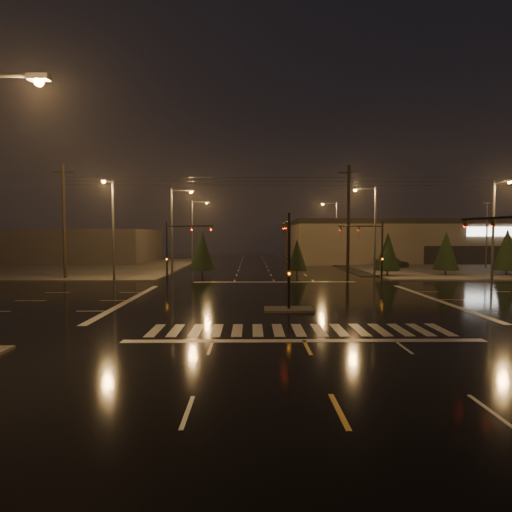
{
  "coord_description": "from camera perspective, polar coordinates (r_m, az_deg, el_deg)",
  "views": [
    {
      "loc": [
        -2.33,
        -28.27,
        4.64
      ],
      "look_at": [
        -1.93,
        3.08,
        3.0
      ],
      "focal_mm": 28.0,
      "sensor_mm": 36.0,
      "label": 1
    }
  ],
  "objects": [
    {
      "name": "conifer_1",
      "position": [
        50.4,
        25.51,
        0.7
      ],
      "size": [
        2.79,
        2.79,
        5.06
      ],
      "color": "black",
      "rests_on": "ground"
    },
    {
      "name": "car_parked",
      "position": [
        60.11,
        18.77,
        -0.8
      ],
      "size": [
        4.53,
        5.06,
        1.66
      ],
      "primitive_type": "imported",
      "rotation": [
        0.0,
        0.0,
        0.66
      ],
      "color": "black",
      "rests_on": "ground"
    },
    {
      "name": "signal_mast_ne",
      "position": [
        40.19,
        16.4,
        1.66
      ],
      "size": [
        4.84,
        1.86,
        6.0
      ],
      "color": "black",
      "rests_on": "ground"
    },
    {
      "name": "commercial_block",
      "position": [
        77.52,
        -25.66,
        1.34
      ],
      "size": [
        30.0,
        18.0,
        5.6
      ],
      "primitive_type": "cube",
      "color": "#3D3736",
      "rests_on": "ground"
    },
    {
      "name": "streetlight_6",
      "position": [
        46.36,
        31.01,
        4.01
      ],
      "size": [
        0.32,
        2.77,
        10.0
      ],
      "color": "#38383A",
      "rests_on": "ground"
    },
    {
      "name": "conifer_2",
      "position": [
        53.47,
        32.24,
        0.81
      ],
      "size": [
        2.99,
        2.99,
        5.37
      ],
      "color": "black",
      "rests_on": "ground"
    },
    {
      "name": "sidewalk_nw",
      "position": [
        64.67,
        -26.06,
        -1.37
      ],
      "size": [
        36.0,
        36.0,
        0.12
      ],
      "primitive_type": "cube",
      "color": "#4B4843",
      "rests_on": "ground"
    },
    {
      "name": "stop_bar_far",
      "position": [
        39.61,
        2.66,
        -3.73
      ],
      "size": [
        16.0,
        0.5,
        0.01
      ],
      "primitive_type": "cube",
      "color": "beige",
      "rests_on": "ground"
    },
    {
      "name": "parking_lot",
      "position": [
        67.68,
        32.76,
        -1.38
      ],
      "size": [
        50.0,
        24.0,
        0.08
      ],
      "primitive_type": "cube",
      "color": "black",
      "rests_on": "ground"
    },
    {
      "name": "conifer_0",
      "position": [
        47.05,
        18.3,
        0.62
      ],
      "size": [
        2.71,
        2.71,
        4.93
      ],
      "color": "black",
      "rests_on": "ground"
    },
    {
      "name": "utility_pole_1",
      "position": [
        43.54,
        13.05,
        4.88
      ],
      "size": [
        2.2,
        0.32,
        12.0
      ],
      "color": "black",
      "rests_on": "ground"
    },
    {
      "name": "conifer_3",
      "position": [
        45.67,
        -7.72,
        0.79
      ],
      "size": [
        2.82,
        2.82,
        5.11
      ],
      "color": "black",
      "rests_on": "ground"
    },
    {
      "name": "sidewalk_ne",
      "position": [
        66.79,
        28.23,
        -1.29
      ],
      "size": [
        36.0,
        36.0,
        0.12
      ],
      "primitive_type": "cube",
      "color": "#4B4843",
      "rests_on": "ground"
    },
    {
      "name": "conifer_4",
      "position": [
        44.82,
        5.88,
        0.19
      ],
      "size": [
        2.26,
        2.26,
        4.22
      ],
      "color": "black",
      "rests_on": "ground"
    },
    {
      "name": "streetlight_5",
      "position": [
        41.77,
        -19.89,
        4.41
      ],
      "size": [
        0.32,
        2.77,
        10.0
      ],
      "color": "#38383A",
      "rests_on": "ground"
    },
    {
      "name": "streetlight_1",
      "position": [
        47.12,
        -11.59,
        4.35
      ],
      "size": [
        2.77,
        0.32,
        10.0
      ],
      "color": "#38383A",
      "rests_on": "ground"
    },
    {
      "name": "streetlight_4",
      "position": [
        65.68,
        11.18,
        3.95
      ],
      "size": [
        2.77,
        0.32,
        10.0
      ],
      "color": "#38383A",
      "rests_on": "ground"
    },
    {
      "name": "streetlight_2",
      "position": [
        62.91,
        -8.84,
        4.02
      ],
      "size": [
        2.77,
        0.32,
        10.0
      ],
      "color": "#38383A",
      "rests_on": "ground"
    },
    {
      "name": "utility_pole_0",
      "position": [
        46.65,
        -25.75,
        4.53
      ],
      "size": [
        2.2,
        0.32,
        12.0
      ],
      "color": "black",
      "rests_on": "ground"
    },
    {
      "name": "signal_mast_nw",
      "position": [
        39.08,
        -11.3,
        1.69
      ],
      "size": [
        4.84,
        1.86,
        6.0
      ],
      "color": "black",
      "rests_on": "ground"
    },
    {
      "name": "ground",
      "position": [
        28.74,
        3.95,
        -6.3
      ],
      "size": [
        140.0,
        140.0,
        0.0
      ],
      "primitive_type": "plane",
      "color": "black",
      "rests_on": "ground"
    },
    {
      "name": "signal_mast_median",
      "position": [
        25.32,
        4.55,
        0.97
      ],
      "size": [
        0.25,
        4.59,
        6.0
      ],
      "color": "black",
      "rests_on": "ground"
    },
    {
      "name": "crosswalk",
      "position": [
        19.96,
        6.09,
        -10.46
      ],
      "size": [
        15.0,
        2.6,
        0.01
      ],
      "primitive_type": "cube",
      "color": "beige",
      "rests_on": "ground"
    },
    {
      "name": "retail_building",
      "position": [
        83.11,
        25.98,
        2.14
      ],
      "size": [
        60.2,
        28.3,
        7.2
      ],
      "color": "#6E644F",
      "rests_on": "ground"
    },
    {
      "name": "streetlight_3",
      "position": [
        46.3,
        16.29,
        4.32
      ],
      "size": [
        2.77,
        0.32,
        10.0
      ],
      "color": "#38383A",
      "rests_on": "ground"
    },
    {
      "name": "stop_bar_near",
      "position": [
        18.03,
        6.86,
        -11.93
      ],
      "size": [
        16.0,
        0.5,
        0.01
      ],
      "primitive_type": "cube",
      "color": "beige",
      "rests_on": "ground"
    },
    {
      "name": "median_island",
      "position": [
        24.8,
        4.71,
        -7.62
      ],
      "size": [
        3.0,
        1.6,
        0.15
      ],
      "primitive_type": "cube",
      "color": "#4B4843",
      "rests_on": "ground"
    }
  ]
}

